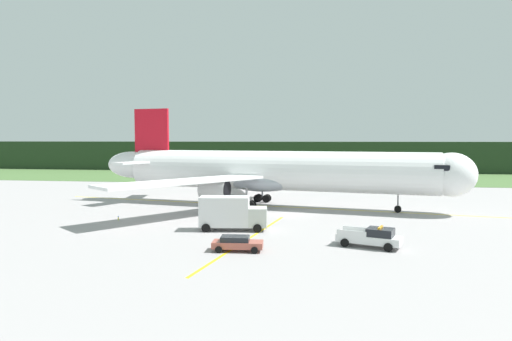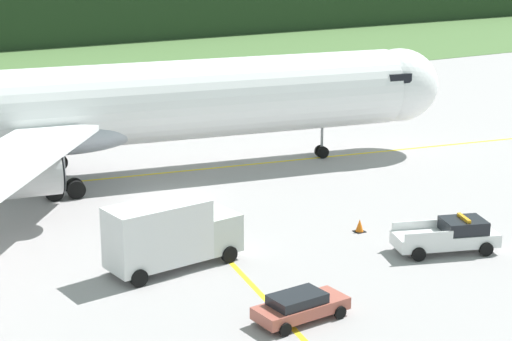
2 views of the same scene
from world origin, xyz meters
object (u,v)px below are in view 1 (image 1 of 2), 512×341
Objects in this scene: catering_truck at (231,213)px; apron_cone at (343,231)px; airliner at (273,171)px; staff_car at (237,243)px; ops_pickup_truck at (371,237)px.

catering_truck is 11.90m from apron_cone.
staff_car is (-0.12, -26.13, -4.35)m from airliner.
airliner is 17.96m from catering_truck.
catering_truck reaches higher than apron_cone.
ops_pickup_truck is 0.81× the size of catering_truck.
ops_pickup_truck is at bearing 15.09° from staff_car.
airliner is 26.05m from ops_pickup_truck.
staff_car is 12.48m from apron_cone.
ops_pickup_truck reaches higher than apron_cone.
ops_pickup_truck is (11.56, -22.98, -4.15)m from airliner.
ops_pickup_truck is at bearing -21.28° from catering_truck.
airliner is at bearing 89.73° from staff_car.
staff_car is at bearing -90.27° from airliner.
ops_pickup_truck is at bearing -65.81° from apron_cone.
catering_truck reaches higher than ops_pickup_truck.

